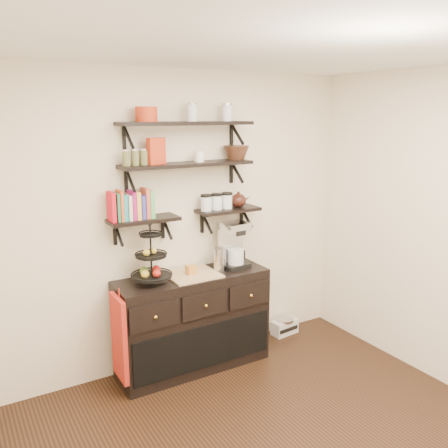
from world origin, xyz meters
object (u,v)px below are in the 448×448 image
(radio, at_px, (285,326))
(sideboard, at_px, (193,322))
(fruit_stand, at_px, (151,263))
(coffee_maker, at_px, (233,246))

(radio, bearing_deg, sideboard, 179.40)
(sideboard, height_order, fruit_stand, fruit_stand)
(sideboard, bearing_deg, radio, 5.35)
(radio, bearing_deg, fruit_stand, 177.94)
(coffee_maker, height_order, radio, coffee_maker)
(fruit_stand, distance_m, coffee_maker, 0.83)
(coffee_maker, bearing_deg, fruit_stand, 176.55)
(fruit_stand, relative_size, coffee_maker, 1.16)
(coffee_maker, bearing_deg, radio, 1.10)
(sideboard, xyz_separation_m, radio, (1.15, 0.11, -0.37))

